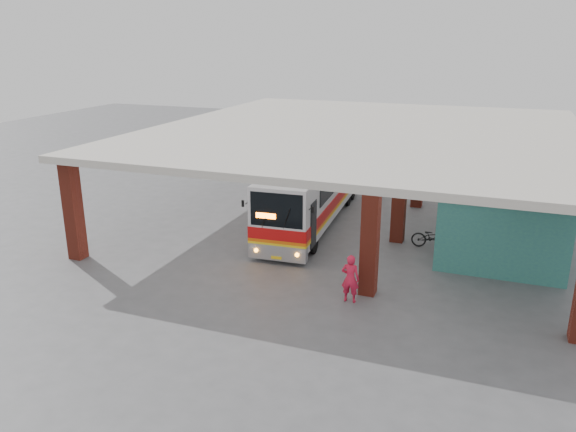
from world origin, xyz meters
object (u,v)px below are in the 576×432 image
(motorcycle, at_px, (434,237))
(coach_bus, at_px, (313,190))
(red_chair, at_px, (444,206))
(pedestrian, at_px, (350,279))

(motorcycle, bearing_deg, coach_bus, 74.01)
(motorcycle, relative_size, red_chair, 2.73)
(coach_bus, relative_size, motorcycle, 6.14)
(pedestrian, distance_m, red_chair, 12.46)
(coach_bus, height_order, motorcycle, coach_bus)
(coach_bus, distance_m, red_chair, 7.55)
(coach_bus, relative_size, red_chair, 16.78)
(pedestrian, bearing_deg, coach_bus, -64.46)
(red_chair, bearing_deg, pedestrian, -77.97)
(motorcycle, bearing_deg, red_chair, -0.73)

